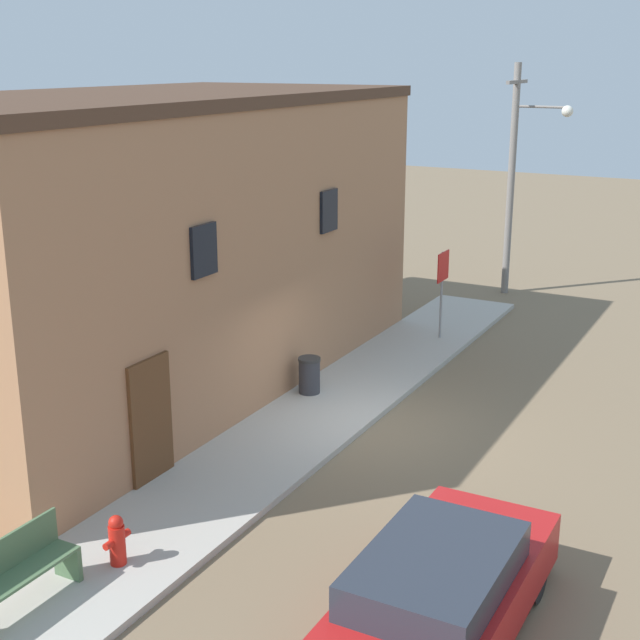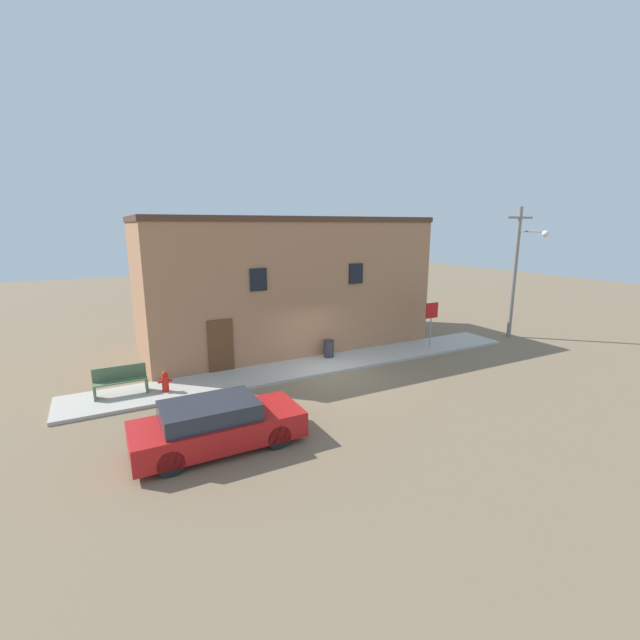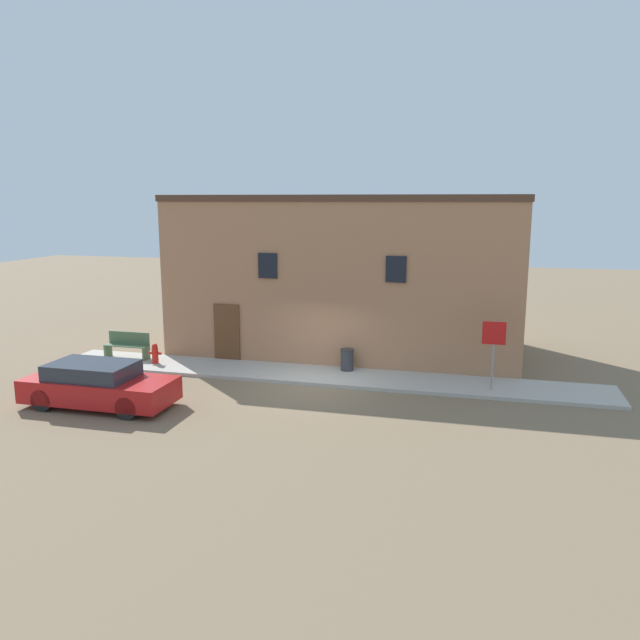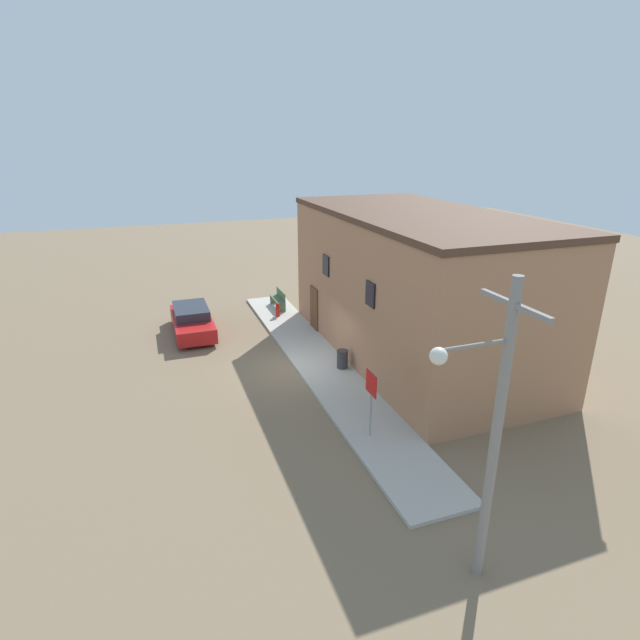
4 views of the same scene
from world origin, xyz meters
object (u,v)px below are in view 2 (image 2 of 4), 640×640
bench (120,381)px  trash_bin (329,348)px  utility_pole (518,267)px  parked_car (217,425)px  fire_hydrant (165,381)px  stop_sign (431,316)px

bench → trash_bin: (8.35, 0.40, -0.10)m
utility_pole → parked_car: utility_pole is taller
parked_car → bench: bearing=112.6°
bench → trash_bin: bearing=2.7°
fire_hydrant → bench: size_ratio=0.43×
fire_hydrant → utility_pole: 17.63m
utility_pole → bench: bearing=177.7°
fire_hydrant → parked_car: size_ratio=0.17×
bench → parked_car: size_ratio=0.38×
trash_bin → parked_car: (-6.32, -5.28, 0.14)m
stop_sign → parked_car: bearing=-159.2°
fire_hydrant → bench: bearing=162.6°
bench → trash_bin: bench is taller
utility_pole → parked_car: bearing=-166.1°
bench → utility_pole: utility_pole is taller
fire_hydrant → trash_bin: size_ratio=0.97×
bench → parked_car: parked_car is taller
utility_pole → stop_sign: bearing=178.7°
utility_pole → fire_hydrant: bearing=178.9°
bench → stop_sign: bearing=-2.8°
stop_sign → bench: bearing=177.2°
stop_sign → trash_bin: size_ratio=2.86×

